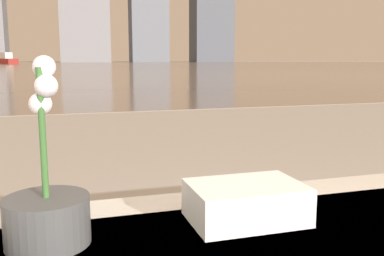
% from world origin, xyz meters
% --- Properties ---
extents(potted_orchid, '(0.16, 0.16, 0.35)m').
position_xyz_m(potted_orchid, '(-0.64, 0.86, 0.59)').
color(potted_orchid, '#4C4C4C').
rests_on(potted_orchid, bathtub).
extents(towel_stack, '(0.24, 0.16, 0.08)m').
position_xyz_m(towel_stack, '(-0.25, 0.86, 0.56)').
color(towel_stack, white).
rests_on(towel_stack, bathtub).
extents(harbor_water, '(180.00, 110.00, 0.01)m').
position_xyz_m(harbor_water, '(0.00, 62.00, 0.01)').
color(harbor_water, gray).
rests_on(harbor_water, ground_plane).
extents(harbor_boat_1, '(4.19, 5.40, 1.96)m').
position_xyz_m(harbor_boat_1, '(-9.44, 80.96, 0.70)').
color(harbor_boat_1, maroon).
rests_on(harbor_boat_1, harbor_water).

